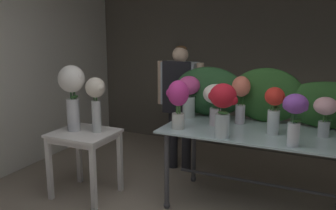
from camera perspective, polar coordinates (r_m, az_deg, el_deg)
ground_plane at (r=4.55m, az=7.18°, el=-12.49°), size 7.37×7.37×0.00m
wall_back at (r=5.77m, az=12.77°, el=6.82°), size 5.17×0.12×2.74m
wall_left at (r=5.51m, az=-19.03°, el=6.19°), size 0.12×3.47×2.74m
display_table_glass at (r=3.97m, az=12.81°, el=-5.37°), size 1.81×0.95×0.85m
side_table_white at (r=4.30m, az=-12.23°, el=-5.25°), size 0.65×0.59×0.73m
florist at (r=4.87m, az=1.76°, el=1.61°), size 0.62×0.24×1.60m
foliage_backdrop at (r=4.23m, az=13.21°, el=1.25°), size 2.11×0.32×0.58m
vase_fuchsia_roses at (r=4.27m, az=3.06°, el=1.87°), size 0.25×0.25×0.47m
vase_ivory_dahlias at (r=3.98m, az=7.04°, el=0.91°), size 0.26×0.26×0.43m
vase_blush_stock at (r=3.85m, az=22.16°, el=-0.89°), size 0.22×0.22×0.38m
vase_coral_ranunculus at (r=4.07m, az=10.72°, el=1.54°), size 0.19×0.19×0.50m
vase_violet_snapdragons at (r=3.46m, az=18.18°, el=-1.14°), size 0.21×0.21×0.46m
vase_scarlet_carnations at (r=3.78m, az=15.41°, el=-0.38°), size 0.20×0.19×0.45m
vase_magenta_anemones at (r=3.82m, az=1.45°, el=0.83°), size 0.24×0.21×0.49m
vase_crimson_hydrangea at (r=3.55m, az=8.08°, el=-0.02°), size 0.28×0.24×0.51m
vase_white_roses_tall at (r=4.25m, az=-13.97°, el=2.23°), size 0.29×0.28×0.71m
vase_cream_lisianthus_tall at (r=4.15m, az=-10.62°, el=1.08°), size 0.22×0.21×0.59m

